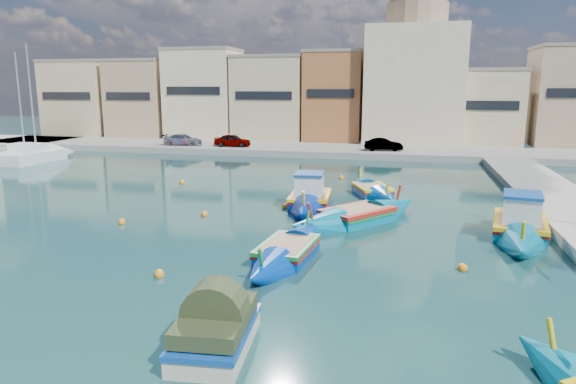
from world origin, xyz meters
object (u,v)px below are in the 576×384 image
(luzzu_turquoise_cabin, at_px, (520,227))
(tender_near, at_px, (216,331))
(luzzu_blue_south, at_px, (287,252))
(church_block, at_px, (414,68))
(luzzu_green, at_px, (372,192))
(yacht_north, at_px, (48,155))
(luzzu_cyan_mid, at_px, (357,217))
(luzzu_blue_cabin, at_px, (310,200))
(yacht_midnorth, at_px, (34,153))

(luzzu_turquoise_cabin, height_order, tender_near, luzzu_turquoise_cabin)
(luzzu_blue_south, bearing_deg, church_block, 83.28)
(luzzu_green, distance_m, yacht_north, 30.95)
(luzzu_cyan_mid, relative_size, luzzu_green, 1.14)
(luzzu_blue_cabin, height_order, yacht_midnorth, yacht_midnorth)
(luzzu_blue_cabin, bearing_deg, yacht_midnorth, 154.78)
(luzzu_blue_cabin, distance_m, yacht_north, 29.31)
(luzzu_cyan_mid, relative_size, yacht_north, 0.74)
(church_block, height_order, yacht_north, church_block)
(church_block, distance_m, luzzu_blue_south, 40.84)
(luzzu_blue_cabin, relative_size, tender_near, 2.58)
(luzzu_blue_south, distance_m, yacht_north, 34.66)
(luzzu_turquoise_cabin, height_order, luzzu_blue_south, luzzu_turquoise_cabin)
(luzzu_cyan_mid, xyz_separation_m, yacht_north, (-29.36, 15.47, 0.16))
(luzzu_cyan_mid, bearing_deg, luzzu_green, 87.70)
(church_block, relative_size, yacht_midnorth, 1.87)
(church_block, bearing_deg, luzzu_green, -94.83)
(luzzu_blue_cabin, xyz_separation_m, tender_near, (0.63, -16.06, 0.12))
(luzzu_green, xyz_separation_m, luzzu_blue_south, (-2.38, -12.47, -0.00))
(luzzu_blue_cabin, relative_size, yacht_midnorth, 0.84)
(church_block, height_order, luzzu_blue_cabin, church_block)
(church_block, bearing_deg, luzzu_blue_south, -96.72)
(luzzu_turquoise_cabin, bearing_deg, luzzu_blue_cabin, 161.43)
(luzzu_blue_south, bearing_deg, luzzu_green, 79.21)
(luzzu_blue_cabin, relative_size, luzzu_green, 1.21)
(luzzu_green, xyz_separation_m, yacht_midnorth, (-31.84, 9.87, 0.17))
(yacht_north, bearing_deg, church_block, 29.84)
(yacht_midnorth, bearing_deg, luzzu_turquoise_cabin, -23.54)
(luzzu_turquoise_cabin, distance_m, yacht_midnorth, 42.36)
(luzzu_blue_south, relative_size, yacht_north, 0.72)
(luzzu_cyan_mid, bearing_deg, yacht_midnorth, 152.58)
(church_block, xyz_separation_m, luzzu_turquoise_cabin, (4.69, -34.33, -8.04))
(luzzu_cyan_mid, bearing_deg, luzzu_blue_cabin, 135.23)
(yacht_north, bearing_deg, luzzu_cyan_mid, -27.79)
(luzzu_turquoise_cabin, xyz_separation_m, luzzu_blue_cabin, (-10.16, 3.41, -0.01))
(luzzu_cyan_mid, distance_m, yacht_midnorth, 35.58)
(luzzu_green, relative_size, yacht_midnorth, 0.70)
(tender_near, bearing_deg, luzzu_blue_south, 88.81)
(yacht_north, bearing_deg, yacht_midnorth, 157.62)
(luzzu_blue_cabin, relative_size, luzzu_blue_south, 1.09)
(church_block, bearing_deg, yacht_north, -150.16)
(tender_near, height_order, yacht_north, yacht_north)
(luzzu_blue_cabin, xyz_separation_m, yacht_north, (-26.46, 12.60, 0.07))
(luzzu_blue_cabin, height_order, tender_near, luzzu_blue_cabin)
(church_block, distance_m, luzzu_cyan_mid, 34.85)
(luzzu_turquoise_cabin, distance_m, luzzu_blue_south, 10.83)
(church_block, height_order, luzzu_green, church_block)
(luzzu_turquoise_cabin, distance_m, luzzu_green, 9.94)
(luzzu_blue_cabin, bearing_deg, luzzu_cyan_mid, -44.77)
(luzzu_turquoise_cabin, bearing_deg, luzzu_blue_south, -149.97)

